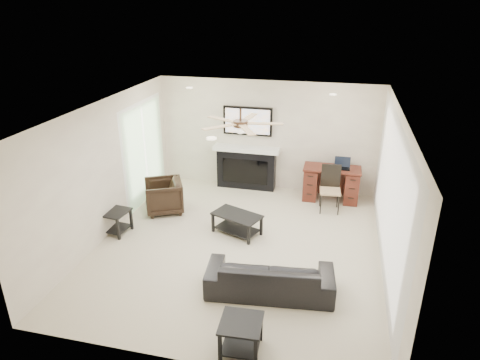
{
  "coord_description": "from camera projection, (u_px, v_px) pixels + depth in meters",
  "views": [
    {
      "loc": [
        1.55,
        -6.46,
        4.11
      ],
      "look_at": [
        -0.04,
        0.24,
        1.19
      ],
      "focal_mm": 32.0,
      "sensor_mm": 36.0,
      "label": 1
    }
  ],
  "objects": [
    {
      "name": "sofa",
      "position": [
        270.0,
        276.0,
        6.41
      ],
      "size": [
        1.98,
        0.95,
        0.56
      ],
      "primitive_type": "imported",
      "rotation": [
        0.0,
        0.0,
        3.25
      ],
      "color": "black",
      "rests_on": "ground"
    },
    {
      "name": "laptop",
      "position": [
        342.0,
        164.0,
        9.1
      ],
      "size": [
        0.33,
        0.24,
        0.23
      ],
      "primitive_type": "cube",
      "color": "black",
      "rests_on": "desk"
    },
    {
      "name": "end_table_left",
      "position": [
        115.0,
        222.0,
        8.09
      ],
      "size": [
        0.56,
        0.56,
        0.45
      ],
      "primitive_type": "cube",
      "rotation": [
        0.0,
        0.0,
        -0.12
      ],
      "color": "black",
      "rests_on": "ground"
    },
    {
      "name": "end_table_near",
      "position": [
        241.0,
        336.0,
        5.34
      ],
      "size": [
        0.55,
        0.55,
        0.45
      ],
      "primitive_type": "cube",
      "rotation": [
        0.0,
        0.0,
        0.05
      ],
      "color": "black",
      "rests_on": "ground"
    },
    {
      "name": "fireplace_unit",
      "position": [
        246.0,
        149.0,
        9.75
      ],
      "size": [
        1.52,
        0.34,
        1.91
      ],
      "primitive_type": "cube",
      "color": "black",
      "rests_on": "ground"
    },
    {
      "name": "desk",
      "position": [
        331.0,
        184.0,
        9.36
      ],
      "size": [
        1.22,
        0.56,
        0.76
      ],
      "primitive_type": "cube",
      "color": "#441B11",
      "rests_on": "ground"
    },
    {
      "name": "armchair",
      "position": [
        164.0,
        196.0,
        8.86
      ],
      "size": [
        1.0,
        0.99,
        0.69
      ],
      "primitive_type": "imported",
      "rotation": [
        0.0,
        0.0,
        -1.11
      ],
      "color": "black",
      "rests_on": "ground"
    },
    {
      "name": "coffee_table",
      "position": [
        237.0,
        224.0,
        8.06
      ],
      "size": [
        1.02,
        0.8,
        0.4
      ],
      "primitive_type": "cube",
      "rotation": [
        0.0,
        0.0,
        -0.38
      ],
      "color": "black",
      "rests_on": "ground"
    },
    {
      "name": "room_shell",
      "position": [
        251.0,
        158.0,
        7.09
      ],
      "size": [
        5.5,
        5.54,
        2.52
      ],
      "color": "beige",
      "rests_on": "ground"
    },
    {
      "name": "desk_chair",
      "position": [
        330.0,
        189.0,
        8.82
      ],
      "size": [
        0.46,
        0.47,
        0.97
      ],
      "primitive_type": "cube",
      "rotation": [
        0.0,
        0.0,
        0.08
      ],
      "color": "black",
      "rests_on": "ground"
    }
  ]
}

